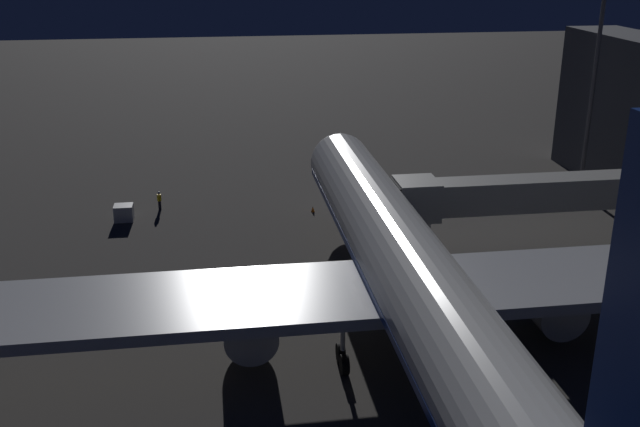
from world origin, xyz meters
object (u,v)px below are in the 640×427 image
object	(u,v)px
ground_crew_near_nose_gear	(159,200)
traffic_cone_nose_starboard	(313,209)
jet_bridge	(507,195)
traffic_cone_nose_port	(359,207)
baggage_container_near_belt	(124,213)
airliner_at_gate	(416,287)
apron_floodlight_mast	(594,81)

from	to	relation	value
ground_crew_near_nose_gear	traffic_cone_nose_starboard	size ratio (longest dim) A/B	3.33
jet_bridge	ground_crew_near_nose_gear	xyz separation A→B (m)	(27.94, -15.47, -4.29)
traffic_cone_nose_port	traffic_cone_nose_starboard	size ratio (longest dim) A/B	1.00
jet_bridge	traffic_cone_nose_port	world-z (taller)	jet_bridge
baggage_container_near_belt	traffic_cone_nose_port	xyz separation A→B (m)	(-21.80, 0.29, -0.46)
jet_bridge	ground_crew_near_nose_gear	bearing A→B (deg)	-28.98
airliner_at_gate	traffic_cone_nose_port	bearing A→B (deg)	-94.58
ground_crew_near_nose_gear	traffic_cone_nose_starboard	distance (m)	14.60
airliner_at_gate	traffic_cone_nose_port	size ratio (longest dim) A/B	103.94
airliner_at_gate	apron_floodlight_mast	world-z (taller)	apron_floodlight_mast
jet_bridge	ground_crew_near_nose_gear	distance (m)	32.22
traffic_cone_nose_port	ground_crew_near_nose_gear	bearing A→B (deg)	-8.19
ground_crew_near_nose_gear	traffic_cone_nose_port	xyz separation A→B (m)	(-18.73, 2.69, -0.74)
airliner_at_gate	jet_bridge	bearing A→B (deg)	-127.82
ground_crew_near_nose_gear	traffic_cone_nose_port	bearing A→B (deg)	171.81
airliner_at_gate	jet_bridge	xyz separation A→B (m)	(-11.41, -14.70, 0.14)
airliner_at_gate	apron_floodlight_mast	size ratio (longest dim) A/B	2.88
airliner_at_gate	ground_crew_near_nose_gear	world-z (taller)	airliner_at_gate
jet_bridge	ground_crew_near_nose_gear	size ratio (longest dim) A/B	11.55
jet_bridge	baggage_container_near_belt	world-z (taller)	jet_bridge
ground_crew_near_nose_gear	apron_floodlight_mast	bearing A→B (deg)	178.67
apron_floodlight_mast	baggage_container_near_belt	size ratio (longest dim) A/B	11.79
airliner_at_gate	traffic_cone_nose_port	distance (m)	27.99
apron_floodlight_mast	ground_crew_near_nose_gear	world-z (taller)	apron_floodlight_mast
apron_floodlight_mast	traffic_cone_nose_port	world-z (taller)	apron_floodlight_mast
baggage_container_near_belt	traffic_cone_nose_starboard	xyz separation A→B (m)	(-17.40, 0.29, -0.46)
traffic_cone_nose_port	traffic_cone_nose_starboard	world-z (taller)	same
traffic_cone_nose_starboard	ground_crew_near_nose_gear	bearing A→B (deg)	-10.65
airliner_at_gate	apron_floodlight_mast	xyz separation A→B (m)	(-25.50, -29.19, 6.24)
ground_crew_near_nose_gear	traffic_cone_nose_starboard	bearing A→B (deg)	169.35
baggage_container_near_belt	ground_crew_near_nose_gear	bearing A→B (deg)	-141.91
traffic_cone_nose_port	airliner_at_gate	bearing A→B (deg)	85.42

